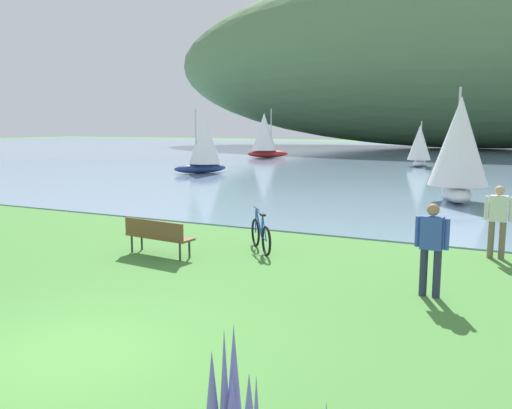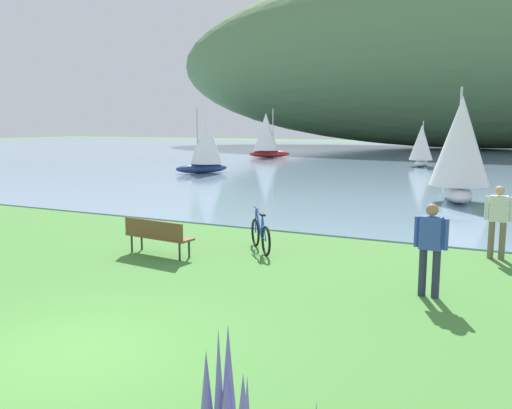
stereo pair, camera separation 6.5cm
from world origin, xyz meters
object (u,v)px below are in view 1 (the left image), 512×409
(bicycle_leaning_near_bench, at_px, (261,235))
(sailboat_mid_bay, at_px, (459,148))
(person_on_the_grass, at_px, (432,244))
(park_bench_near_camera, at_px, (157,234))
(sailboat_toward_hillside, at_px, (420,145))
(sailboat_far_off, at_px, (204,143))
(person_at_shoreline, at_px, (498,217))
(sailboat_nearest_to_shore, at_px, (265,135))

(bicycle_leaning_near_bench, bearing_deg, sailboat_mid_bay, 72.20)
(person_on_the_grass, bearing_deg, park_bench_near_camera, 176.93)
(sailboat_toward_hillside, height_order, sailboat_far_off, sailboat_far_off)
(person_on_the_grass, bearing_deg, sailboat_toward_hillside, 99.67)
(park_bench_near_camera, distance_m, bicycle_leaning_near_bench, 2.51)
(bicycle_leaning_near_bench, distance_m, sailboat_toward_hillside, 28.83)
(person_at_shoreline, relative_size, sailboat_nearest_to_shore, 0.38)
(park_bench_near_camera, relative_size, sailboat_toward_hillside, 0.56)
(sailboat_nearest_to_shore, height_order, sailboat_mid_bay, sailboat_mid_bay)
(person_at_shoreline, bearing_deg, sailboat_far_off, 138.14)
(sailboat_mid_bay, bearing_deg, sailboat_nearest_to_shore, 129.97)
(park_bench_near_camera, relative_size, bicycle_leaning_near_bench, 1.32)
(person_at_shoreline, bearing_deg, sailboat_toward_hillside, 102.89)
(bicycle_leaning_near_bench, xyz_separation_m, sailboat_far_off, (-12.27, 17.43, 1.53))
(person_at_shoreline, xyz_separation_m, sailboat_toward_hillside, (-6.19, 27.07, 0.62))
(bicycle_leaning_near_bench, distance_m, sailboat_far_off, 21.37)
(sailboat_mid_bay, distance_m, sailboat_far_off, 17.07)
(sailboat_toward_hillside, relative_size, sailboat_far_off, 0.82)
(sailboat_toward_hillside, bearing_deg, bicycle_leaning_near_bench, -88.14)
(person_on_the_grass, distance_m, sailboat_mid_bay, 12.77)
(park_bench_near_camera, height_order, sailboat_toward_hillside, sailboat_toward_hillside)
(park_bench_near_camera, bearing_deg, sailboat_mid_bay, 66.16)
(bicycle_leaning_near_bench, distance_m, person_on_the_grass, 4.72)
(park_bench_near_camera, relative_size, sailboat_nearest_to_shore, 0.41)
(sailboat_mid_bay, bearing_deg, person_on_the_grass, -86.31)
(bicycle_leaning_near_bench, height_order, sailboat_far_off, sailboat_far_off)
(person_at_shoreline, xyz_separation_m, sailboat_far_off, (-17.53, 15.70, 0.95))
(person_at_shoreline, relative_size, sailboat_mid_bay, 0.38)
(sailboat_nearest_to_shore, distance_m, sailboat_toward_hillside, 15.51)
(park_bench_near_camera, height_order, sailboat_mid_bay, sailboat_mid_bay)
(park_bench_near_camera, height_order, bicycle_leaning_near_bench, bicycle_leaning_near_bench)
(sailboat_toward_hillside, bearing_deg, person_at_shoreline, -77.11)
(sailboat_toward_hillside, bearing_deg, sailboat_far_off, -134.91)
(sailboat_mid_bay, xyz_separation_m, sailboat_toward_hillside, (-4.41, 17.97, -0.58))
(person_at_shoreline, bearing_deg, bicycle_leaning_near_bench, -161.85)
(sailboat_far_off, bearing_deg, sailboat_toward_hillside, 45.09)
(bicycle_leaning_near_bench, bearing_deg, person_at_shoreline, 18.15)
(park_bench_near_camera, xyz_separation_m, person_at_shoreline, (7.25, 3.25, 0.46))
(park_bench_near_camera, distance_m, sailboat_far_off, 21.61)
(person_at_shoreline, height_order, sailboat_toward_hillside, sailboat_toward_hillside)
(sailboat_far_off, bearing_deg, park_bench_near_camera, -61.53)
(person_at_shoreline, distance_m, sailboat_toward_hillside, 27.78)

